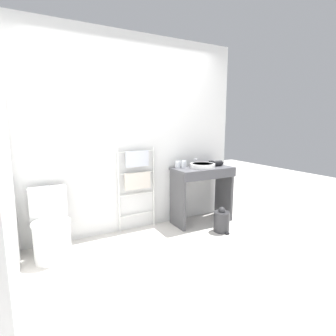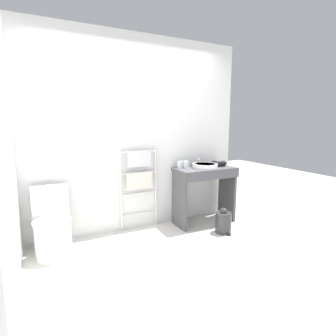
# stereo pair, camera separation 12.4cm
# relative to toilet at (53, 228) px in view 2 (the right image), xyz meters

# --- Properties ---
(ground_plane) EXTENTS (12.00, 12.00, 0.00)m
(ground_plane) POSITION_rel_toilet_xyz_m (1.12, -0.99, -0.31)
(ground_plane) COLOR silver
(wall_back) EXTENTS (3.12, 0.12, 2.61)m
(wall_back) POSITION_rel_toilet_xyz_m (1.12, 0.38, 1.00)
(wall_back) COLOR white
(wall_back) RESTS_ON ground_plane
(toilet) EXTENTS (0.40, 0.52, 0.77)m
(toilet) POSITION_rel_toilet_xyz_m (0.00, 0.00, 0.00)
(toilet) COLOR white
(toilet) RESTS_ON ground_plane
(towel_radiator) EXTENTS (0.54, 0.06, 1.14)m
(towel_radiator) POSITION_rel_toilet_xyz_m (1.13, 0.27, 0.46)
(towel_radiator) COLOR white
(towel_radiator) RESTS_ON ground_plane
(vanity_counter) EXTENTS (0.88, 0.45, 0.83)m
(vanity_counter) POSITION_rel_toilet_xyz_m (2.06, 0.06, 0.25)
(vanity_counter) COLOR #4C4C51
(vanity_counter) RESTS_ON ground_plane
(sink_basin) EXTENTS (0.36, 0.36, 0.06)m
(sink_basin) POSITION_rel_toilet_xyz_m (2.05, 0.04, 0.55)
(sink_basin) COLOR white
(sink_basin) RESTS_ON vanity_counter
(faucet) EXTENTS (0.02, 0.10, 0.11)m
(faucet) POSITION_rel_toilet_xyz_m (2.05, 0.24, 0.59)
(faucet) COLOR silver
(faucet) RESTS_ON vanity_counter
(cup_near_wall) EXTENTS (0.08, 0.08, 0.10)m
(cup_near_wall) POSITION_rel_toilet_xyz_m (1.73, 0.21, 0.57)
(cup_near_wall) COLOR white
(cup_near_wall) RESTS_ON vanity_counter
(cup_near_edge) EXTENTS (0.07, 0.07, 0.10)m
(cup_near_edge) POSITION_rel_toilet_xyz_m (1.81, 0.17, 0.57)
(cup_near_edge) COLOR white
(cup_near_edge) RESTS_ON vanity_counter
(hair_dryer) EXTENTS (0.20, 0.18, 0.08)m
(hair_dryer) POSITION_rel_toilet_xyz_m (2.34, 0.08, 0.56)
(hair_dryer) COLOR black
(hair_dryer) RESTS_ON vanity_counter
(trash_bin) EXTENTS (0.21, 0.25, 0.34)m
(trash_bin) POSITION_rel_toilet_xyz_m (2.09, -0.36, -0.16)
(trash_bin) COLOR #333335
(trash_bin) RESTS_ON ground_plane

